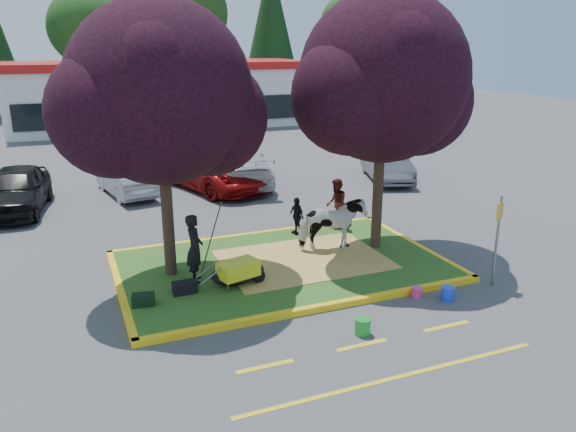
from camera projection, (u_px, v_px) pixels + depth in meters
name	position (u px, v px, depth m)	size (l,w,h in m)	color
ground	(282.00, 268.00, 14.61)	(90.00, 90.00, 0.00)	#424244
median_island	(282.00, 266.00, 14.58)	(8.00, 5.00, 0.15)	#24551A
curb_near	(326.00, 307.00, 12.30)	(8.30, 0.16, 0.15)	yellow
curb_far	(251.00, 235.00, 16.86)	(8.30, 0.16, 0.15)	yellow
curb_left	(120.00, 291.00, 13.11)	(0.16, 5.30, 0.15)	yellow
curb_right	(414.00, 245.00, 16.06)	(0.16, 5.30, 0.15)	yellow
straw_bedding	(303.00, 259.00, 14.78)	(4.20, 3.00, 0.01)	tan
tree_purple_left	(161.00, 101.00, 12.65)	(5.06, 4.20, 6.51)	black
tree_purple_right	(384.00, 86.00, 14.47)	(5.30, 4.40, 6.82)	black
fire_lane_stripe_a	(265.00, 366.00, 10.17)	(1.10, 0.12, 0.01)	yellow
fire_lane_stripe_b	(362.00, 345.00, 10.89)	(1.10, 0.12, 0.01)	yellow
fire_lane_stripe_c	(447.00, 326.00, 11.61)	(1.10, 0.12, 0.01)	yellow
fire_lane_long	(396.00, 378.00, 9.83)	(6.00, 0.10, 0.01)	yellow
retail_building	(162.00, 93.00, 39.41)	(20.40, 8.40, 4.40)	silver
treeline	(127.00, 16.00, 46.03)	(46.58, 7.80, 14.63)	black
cow	(332.00, 225.00, 15.19)	(0.81, 1.78, 1.50)	silver
calf	(235.00, 274.00, 13.22)	(1.13, 0.64, 0.49)	black
handler	(195.00, 248.00, 13.22)	(0.61, 0.40, 1.66)	black
visitor_a	(336.00, 204.00, 17.09)	(0.75, 0.58, 1.54)	#491614
visitor_b	(297.00, 216.00, 16.65)	(0.65, 0.27, 1.12)	black
wheelbarrow	(239.00, 269.00, 13.04)	(1.65, 0.77, 0.62)	black
gear_bag_dark	(185.00, 287.00, 12.77)	(0.54, 0.29, 0.28)	black
gear_bag_green	(143.00, 300.00, 12.18)	(0.48, 0.30, 0.26)	black
sign_post	(498.00, 232.00, 13.17)	(0.30, 0.15, 2.24)	slate
bucket_green	(363.00, 326.00, 11.25)	(0.32, 0.32, 0.34)	#17982D
bucket_pink	(417.00, 292.00, 12.89)	(0.24, 0.24, 0.26)	#E4328A
bucket_blue	(448.00, 294.00, 12.75)	(0.31, 0.31, 0.33)	blue
car_black	(16.00, 190.00, 19.30)	(1.85, 4.60, 1.57)	black
car_silver	(126.00, 179.00, 21.46)	(1.35, 3.88, 1.28)	gray
car_red	(215.00, 169.00, 22.44)	(2.60, 5.64, 1.57)	maroon
car_white	(240.00, 166.00, 23.02)	(2.17, 5.35, 1.55)	silver
car_grey	(387.00, 163.00, 23.86)	(1.50, 4.29, 1.41)	#4F5055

